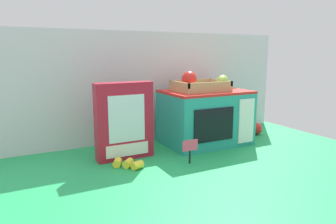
% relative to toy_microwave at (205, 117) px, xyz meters
% --- Properties ---
extents(ground_plane, '(1.70, 1.70, 0.00)m').
position_rel_toy_microwave_xyz_m(ground_plane, '(-0.21, -0.05, -0.13)').
color(ground_plane, '#219E54').
rests_on(ground_plane, ground).
extents(display_back_panel, '(1.61, 0.03, 0.55)m').
position_rel_toy_microwave_xyz_m(display_back_panel, '(-0.21, 0.21, 0.14)').
color(display_back_panel, silver).
rests_on(display_back_panel, ground).
extents(toy_microwave, '(0.41, 0.29, 0.27)m').
position_rel_toy_microwave_xyz_m(toy_microwave, '(0.00, 0.00, 0.00)').
color(toy_microwave, teal).
rests_on(toy_microwave, ground).
extents(food_groups_crate, '(0.27, 0.18, 0.10)m').
position_rel_toy_microwave_xyz_m(food_groups_crate, '(-0.04, -0.01, 0.16)').
color(food_groups_crate, tan).
rests_on(food_groups_crate, toy_microwave).
extents(cookie_set_box, '(0.24, 0.07, 0.33)m').
position_rel_toy_microwave_xyz_m(cookie_set_box, '(-0.44, -0.04, 0.03)').
color(cookie_set_box, '#B2192D').
rests_on(cookie_set_box, ground).
extents(price_sign, '(0.07, 0.01, 0.10)m').
position_rel_toy_microwave_xyz_m(price_sign, '(-0.23, -0.23, -0.07)').
color(price_sign, black).
rests_on(price_sign, ground).
extents(loose_toy_banana, '(0.11, 0.11, 0.03)m').
position_rel_toy_microwave_xyz_m(loose_toy_banana, '(-0.47, -0.15, -0.12)').
color(loose_toy_banana, yellow).
rests_on(loose_toy_banana, ground).
extents(loose_toy_apple, '(0.07, 0.07, 0.07)m').
position_rel_toy_microwave_xyz_m(loose_toy_apple, '(0.34, 0.00, -0.10)').
color(loose_toy_apple, red).
rests_on(loose_toy_apple, ground).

